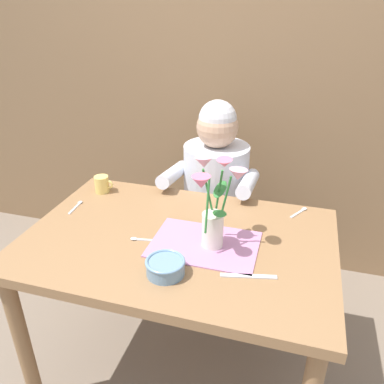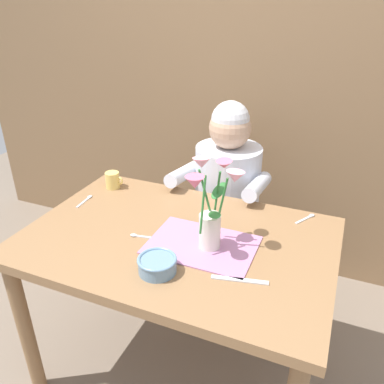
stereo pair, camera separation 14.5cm
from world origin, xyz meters
name	(u,v)px [view 1 (the left image)]	position (x,y,z in m)	size (l,w,h in m)	color
ground_plane	(180,367)	(0.00, 0.00, 0.00)	(6.00, 6.00, 0.00)	#756656
wood_panel_backdrop	(235,62)	(0.00, 1.05, 1.25)	(4.00, 0.10, 2.50)	brown
dining_table	(178,258)	(0.00, 0.00, 0.64)	(1.20, 0.80, 0.74)	olive
seated_person	(215,205)	(0.01, 0.62, 0.56)	(0.45, 0.47, 1.14)	#4C4C56
striped_placemat	(205,244)	(0.11, -0.02, 0.74)	(0.40, 0.28, 0.01)	#B275A3
flower_vase	(214,207)	(0.15, -0.02, 0.91)	(0.21, 0.26, 0.35)	silver
ceramic_bowl	(165,266)	(0.03, -0.22, 0.77)	(0.14, 0.14, 0.06)	#6689A8
dinner_knife	(249,276)	(0.30, -0.16, 0.74)	(0.19, 0.02, 0.01)	silver
tea_cup	(102,184)	(-0.47, 0.27, 0.78)	(0.09, 0.07, 0.08)	#E5C666
spoon_0	(301,211)	(0.45, 0.34, 0.74)	(0.07, 0.11, 0.01)	silver
spoon_1	(77,205)	(-0.51, 0.12, 0.74)	(0.02, 0.12, 0.01)	silver
spoon_2	(141,239)	(-0.13, -0.06, 0.74)	(0.12, 0.03, 0.01)	silver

